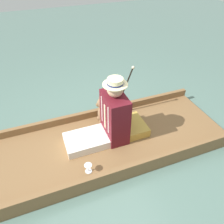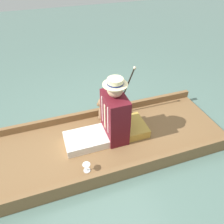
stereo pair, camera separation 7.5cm
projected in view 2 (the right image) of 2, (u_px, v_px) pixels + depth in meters
name	position (u px, v px, depth m)	size (l,w,h in m)	color
ground_plane	(102.00, 147.00, 2.97)	(16.00, 16.00, 0.00)	slate
punt_boat	(102.00, 144.00, 2.93)	(1.17, 3.37, 0.21)	brown
seat_cushion	(134.00, 126.00, 3.05)	(0.44, 0.31, 0.12)	#B7933D
seated_person	(108.00, 119.00, 2.77)	(0.43, 0.82, 0.89)	white
teddy_bear	(103.00, 110.00, 3.11)	(0.29, 0.17, 0.42)	#846042
wine_glass	(87.00, 166.00, 2.49)	(0.09, 0.09, 0.11)	silver
walking_cane	(126.00, 87.00, 3.12)	(0.04, 0.30, 0.76)	black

